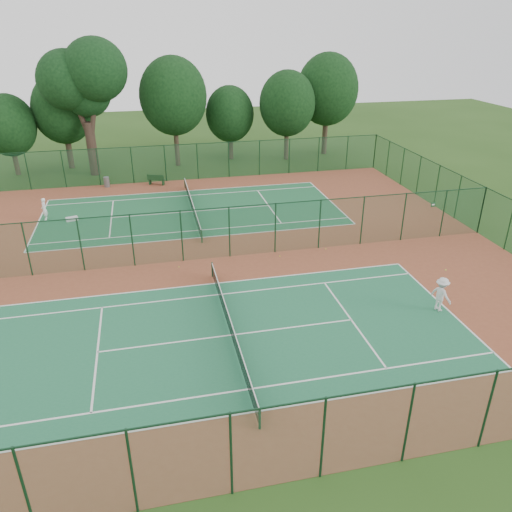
{
  "coord_description": "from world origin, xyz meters",
  "views": [
    {
      "loc": [
        -3.29,
        -29.45,
        14.29
      ],
      "look_at": [
        2.5,
        -3.59,
        1.6
      ],
      "focal_mm": 35.0,
      "sensor_mm": 36.0,
      "label": 1
    }
  ],
  "objects_px": {
    "player_far": "(44,209)",
    "trash_bin": "(107,182)",
    "player_near": "(441,294)",
    "kit_bag": "(72,219)",
    "bench": "(156,180)",
    "big_tree": "(83,79)"
  },
  "relations": [
    {
      "from": "player_far",
      "to": "bench",
      "type": "relative_size",
      "value": 1.01
    },
    {
      "from": "player_near",
      "to": "trash_bin",
      "type": "distance_m",
      "value": 32.23
    },
    {
      "from": "trash_bin",
      "to": "bench",
      "type": "height_order",
      "value": "bench"
    },
    {
      "from": "player_far",
      "to": "big_tree",
      "type": "relative_size",
      "value": 0.13
    },
    {
      "from": "player_near",
      "to": "bench",
      "type": "height_order",
      "value": "player_near"
    },
    {
      "from": "bench",
      "to": "player_far",
      "type": "bearing_deg",
      "value": -116.92
    },
    {
      "from": "kit_bag",
      "to": "big_tree",
      "type": "bearing_deg",
      "value": 67.78
    },
    {
      "from": "player_near",
      "to": "kit_bag",
      "type": "relative_size",
      "value": 2.2
    },
    {
      "from": "kit_bag",
      "to": "big_tree",
      "type": "xyz_separation_m",
      "value": [
        1.05,
        13.07,
        8.94
      ]
    },
    {
      "from": "player_near",
      "to": "trash_bin",
      "type": "height_order",
      "value": "player_near"
    },
    {
      "from": "bench",
      "to": "trash_bin",
      "type": "bearing_deg",
      "value": -161.11
    },
    {
      "from": "trash_bin",
      "to": "kit_bag",
      "type": "relative_size",
      "value": 1.06
    },
    {
      "from": "trash_bin",
      "to": "big_tree",
      "type": "bearing_deg",
      "value": 104.73
    },
    {
      "from": "player_near",
      "to": "trash_bin",
      "type": "bearing_deg",
      "value": 14.42
    },
    {
      "from": "big_tree",
      "to": "kit_bag",
      "type": "bearing_deg",
      "value": -94.6
    },
    {
      "from": "player_far",
      "to": "kit_bag",
      "type": "relative_size",
      "value": 1.96
    },
    {
      "from": "player_far",
      "to": "bench",
      "type": "xyz_separation_m",
      "value": [
        8.84,
        7.2,
        -0.35
      ]
    },
    {
      "from": "kit_bag",
      "to": "big_tree",
      "type": "relative_size",
      "value": 0.07
    },
    {
      "from": "trash_bin",
      "to": "kit_bag",
      "type": "distance_m",
      "value": 8.67
    },
    {
      "from": "kit_bag",
      "to": "big_tree",
      "type": "height_order",
      "value": "big_tree"
    },
    {
      "from": "player_far",
      "to": "trash_bin",
      "type": "height_order",
      "value": "player_far"
    },
    {
      "from": "player_far",
      "to": "big_tree",
      "type": "xyz_separation_m",
      "value": [
        3.07,
        12.31,
        8.23
      ]
    }
  ]
}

